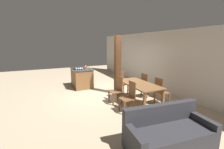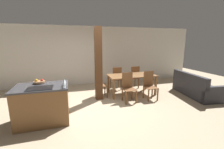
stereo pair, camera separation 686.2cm
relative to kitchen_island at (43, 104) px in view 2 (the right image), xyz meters
name	(u,v)px [view 2 (the right image)]	position (x,y,z in m)	size (l,w,h in m)	color
ground_plane	(95,106)	(1.40, 0.52, -0.47)	(16.00, 16.00, 0.00)	tan
wall_back	(84,56)	(1.40, 3.26, 0.88)	(11.20, 0.08, 2.70)	silver
kitchen_island	(43,104)	(0.00, 0.00, 0.00)	(1.24, 0.89, 0.94)	brown
fruit_bowl	(39,82)	(-0.09, 0.27, 0.51)	(0.28, 0.28, 0.11)	#99704C
wine_glass_near	(64,83)	(0.54, -0.37, 0.59)	(0.07, 0.07, 0.15)	silver
wine_glass_middle	(64,82)	(0.54, -0.28, 0.59)	(0.07, 0.07, 0.15)	silver
wine_glass_far	(64,81)	(0.54, -0.19, 0.59)	(0.07, 0.07, 0.15)	silver
wine_glass_end	(64,80)	(0.54, -0.10, 0.59)	(0.07, 0.07, 0.15)	silver
dining_table	(132,77)	(2.96, 1.32, 0.18)	(1.80, 0.88, 0.75)	brown
dining_chair_near_left	(128,87)	(2.56, 0.67, 0.03)	(0.40, 0.40, 0.98)	brown
dining_chair_near_right	(150,85)	(3.37, 0.67, 0.03)	(0.40, 0.40, 0.98)	brown
dining_chair_far_left	(116,78)	(2.56, 1.98, 0.03)	(0.40, 0.40, 0.98)	brown
dining_chair_far_right	(134,77)	(3.37, 1.98, 0.03)	(0.40, 0.40, 0.98)	brown
dining_chair_head_end	(99,84)	(1.68, 1.32, 0.03)	(0.40, 0.40, 0.98)	brown
couch	(195,88)	(5.20, 0.49, -0.18)	(1.01, 1.89, 0.85)	#2D2D33
timber_post	(98,64)	(1.64, 1.15, 0.77)	(0.23, 0.23, 2.48)	#4C2D19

